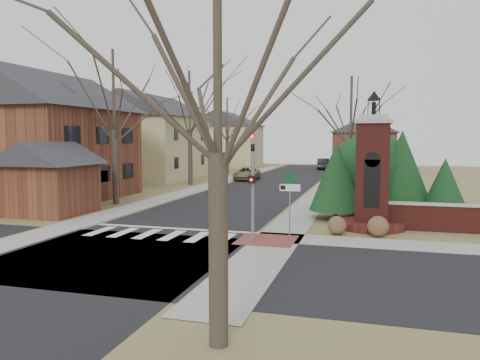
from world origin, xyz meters
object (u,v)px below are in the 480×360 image
(brick_gate_monument, at_px, (372,183))
(pickup_truck, at_px, (247,174))
(distant_car, at_px, (323,164))
(sign_post, at_px, (290,192))
(traffic_signal_pole, at_px, (253,180))

(brick_gate_monument, height_order, pickup_truck, brick_gate_monument)
(brick_gate_monument, xyz_separation_m, distant_car, (-6.44, 42.30, -1.41))
(brick_gate_monument, height_order, distant_car, brick_gate_monument)
(sign_post, height_order, pickup_truck, sign_post)
(pickup_truck, height_order, distant_car, distant_car)
(sign_post, bearing_deg, pickup_truck, 108.72)
(traffic_signal_pole, relative_size, distant_car, 0.98)
(traffic_signal_pole, distance_m, pickup_truck, 28.81)
(brick_gate_monument, bearing_deg, traffic_signal_pole, -136.76)
(traffic_signal_pole, distance_m, distant_car, 46.79)
(sign_post, height_order, brick_gate_monument, brick_gate_monument)
(distant_car, bearing_deg, traffic_signal_pole, 86.87)
(brick_gate_monument, relative_size, distant_car, 1.41)
(sign_post, distance_m, brick_gate_monument, 4.55)
(pickup_truck, bearing_deg, traffic_signal_pole, -78.49)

